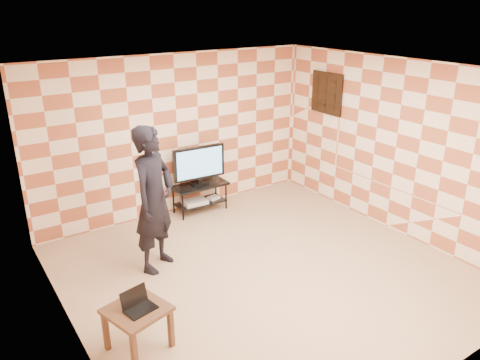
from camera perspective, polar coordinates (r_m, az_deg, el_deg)
name	(u,v)px	position (r m, az deg, el deg)	size (l,w,h in m)	color
floor	(264,271)	(6.53, 2.98, -11.05)	(5.00, 5.00, 0.00)	tan
wall_back	(177,135)	(7.96, -7.66, 5.44)	(5.00, 0.02, 2.70)	beige
wall_front	(442,267)	(4.40, 23.43, -9.68)	(5.00, 0.02, 2.70)	beige
wall_left	(64,230)	(4.96, -20.67, -5.70)	(0.02, 5.00, 2.70)	beige
wall_right	(396,147)	(7.63, 18.47, 3.82)	(0.02, 5.00, 2.70)	beige
ceiling	(269,71)	(5.59, 3.52, 13.10)	(5.00, 5.00, 0.02)	white
wall_art	(327,93)	(8.47, 10.54, 10.38)	(0.04, 0.72, 0.72)	black
tv_stand	(200,191)	(8.15, -4.92, -1.40)	(0.97, 0.44, 0.50)	black
tv	(199,164)	(7.97, -5.02, 1.98)	(0.94, 0.20, 0.68)	black
dvd_player	(195,202)	(8.15, -5.53, -2.65)	(0.41, 0.29, 0.07)	#BCBCBF
game_console	(213,198)	(8.31, -3.25, -2.17)	(0.20, 0.15, 0.05)	silver
side_table	(137,315)	(5.17, -12.43, -15.81)	(0.70, 0.70, 0.50)	#3D2519
laptop	(138,304)	(5.09, -12.34, -14.58)	(0.35, 0.31, 0.21)	black
person	(154,200)	(6.29, -10.44, -2.36)	(0.73, 0.48, 2.01)	black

